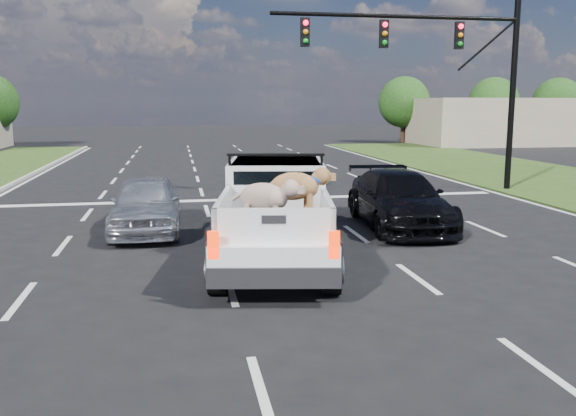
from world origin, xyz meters
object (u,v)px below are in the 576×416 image
Objects in this scene: traffic_signal at (453,61)px; silver_sedan at (146,204)px; black_coupe at (399,199)px; pickup_truck at (276,211)px.

traffic_signal reaches higher than silver_sedan.
traffic_signal is 1.82× the size of black_coupe.
silver_sedan is at bearing -153.72° from traffic_signal.
black_coupe is (3.75, 2.85, -0.31)m from pickup_truck.
silver_sedan is 6.57m from black_coupe.
pickup_truck is 4.73m from black_coupe.
traffic_signal is at bearing 59.34° from black_coupe.
traffic_signal reaches higher than black_coupe.
black_coupe is at bearing -125.11° from traffic_signal.
silver_sedan is (-2.80, 3.38, -0.32)m from pickup_truck.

